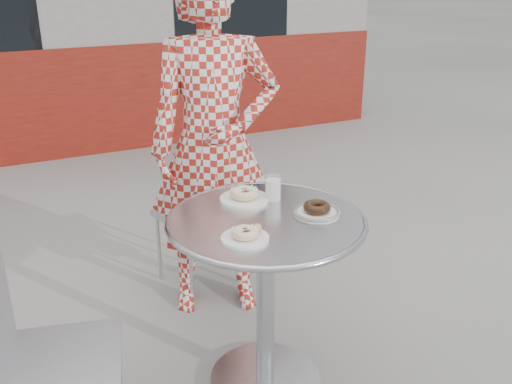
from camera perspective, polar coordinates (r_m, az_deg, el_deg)
name	(u,v)px	position (r m, az deg, el deg)	size (l,w,h in m)	color
bistro_table	(266,262)	(2.28, 1.00, -7.01)	(0.78, 0.78, 0.79)	silver
chair_far	(201,242)	(3.20, -5.53, -5.04)	(0.47, 0.47, 0.82)	#B2B5BB
seated_person	(215,146)	(2.78, -4.17, 4.58)	(0.64, 0.42, 1.74)	#A32319
plate_far	(244,196)	(2.34, -1.17, -0.40)	(0.20, 0.20, 0.05)	white
plate_near	(246,235)	(2.02, -1.04, -4.31)	(0.17, 0.17, 0.05)	white
plate_checker	(317,211)	(2.23, 6.10, -1.87)	(0.19, 0.19, 0.05)	white
milk_cup	(273,189)	(2.34, 1.72, 0.35)	(0.07, 0.07, 0.11)	white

